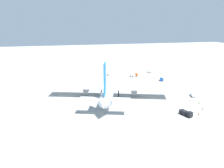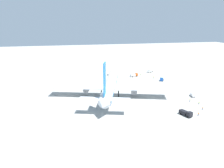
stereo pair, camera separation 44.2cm
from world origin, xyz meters
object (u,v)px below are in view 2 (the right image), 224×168
object	(u,v)px
ground_worker_0	(198,114)
traffic_cone_3	(186,111)
airliner	(110,85)
service_truck_3	(134,75)
service_truck_4	(186,113)
ground_worker_4	(140,74)
traffic_cone_1	(179,109)
traffic_cone_2	(69,82)
traffic_cone_0	(181,96)
ground_worker_3	(199,103)
ground_worker_2	(154,77)
ground_worker_5	(190,100)
baggage_cart_0	(109,75)
service_truck_0	(162,79)
ground_worker_1	(203,108)
service_van	(193,95)
service_truck_2	(150,71)

from	to	relation	value
ground_worker_0	traffic_cone_3	xyz separation A→B (m)	(6.23, 2.83, -0.55)
airliner	service_truck_3	world-z (taller)	airliner
service_truck_4	ground_worker_0	xyz separation A→B (m)	(-1.06, -5.91, -0.56)
ground_worker_4	traffic_cone_3	world-z (taller)	ground_worker_4
traffic_cone_1	traffic_cone_2	world-z (taller)	same
service_truck_3	traffic_cone_2	distance (m)	51.73
traffic_cone_0	traffic_cone_1	world-z (taller)	same
service_truck_3	ground_worker_3	distance (m)	68.37
traffic_cone_2	traffic_cone_0	bearing A→B (deg)	-126.33
ground_worker_2	ground_worker_5	xyz separation A→B (m)	(-53.28, 1.55, -0.08)
service_truck_4	baggage_cart_0	size ratio (longest dim) A/B	2.27
service_truck_0	service_truck_3	xyz separation A→B (m)	(16.99, 16.02, -0.05)
ground_worker_4	traffic_cone_2	xyz separation A→B (m)	(-9.86, 57.72, -0.56)
ground_worker_1	ground_worker_5	bearing A→B (deg)	-1.74
ground_worker_4	ground_worker_5	bearing A→B (deg)	-175.65
service_truck_0	service_truck_4	xyz separation A→B (m)	(-62.31, 17.42, -0.06)
ground_worker_4	traffic_cone_1	bearing A→B (deg)	174.80
ground_worker_3	traffic_cone_3	distance (m)	14.04
ground_worker_0	ground_worker_1	distance (m)	8.89
baggage_cart_0	ground_worker_3	distance (m)	82.07
airliner	ground_worker_3	bearing A→B (deg)	-119.93
traffic_cone_0	traffic_cone_3	size ratio (longest dim) A/B	1.00
service_van	ground_worker_5	size ratio (longest dim) A/B	2.69
service_truck_0	ground_worker_0	world-z (taller)	service_truck_0
ground_worker_0	traffic_cone_1	xyz separation A→B (m)	(8.44, 4.91, -0.55)
traffic_cone_0	service_truck_3	bearing A→B (deg)	12.11
airliner	ground_worker_5	xyz separation A→B (m)	(-19.82, -40.49, -5.70)
ground_worker_3	ground_worker_1	bearing A→B (deg)	159.66
service_truck_0	traffic_cone_1	size ratio (longest dim) A/B	9.45
baggage_cart_0	service_truck_0	bearing A→B (deg)	-125.96
service_van	traffic_cone_2	xyz separation A→B (m)	(48.33, 68.72, -0.76)
baggage_cart_0	ground_worker_4	xyz separation A→B (m)	(-5.16, -25.32, -0.00)
traffic_cone_0	traffic_cone_3	distance (m)	23.48
service_truck_2	baggage_cart_0	xyz separation A→B (m)	(-3.83, 37.63, -0.53)
service_truck_2	service_truck_4	xyz separation A→B (m)	(-91.47, 20.15, 0.01)
airliner	baggage_cart_0	world-z (taller)	airliner
ground_worker_2	ground_worker_3	xyz separation A→B (m)	(-58.12, -0.80, -0.07)
ground_worker_0	ground_worker_3	distance (m)	16.26
ground_worker_5	traffic_cone_3	xyz separation A→B (m)	(-11.99, 9.72, -0.56)
baggage_cart_0	traffic_cone_2	distance (m)	35.72
ground_worker_4	service_van	bearing A→B (deg)	-169.30
ground_worker_4	ground_worker_5	world-z (taller)	ground_worker_5
baggage_cart_0	traffic_cone_1	distance (m)	82.36
airliner	ground_worker_1	distance (m)	51.64
service_truck_3	ground_worker_0	distance (m)	80.48
traffic_cone_2	traffic_cone_1	bearing A→B (deg)	-142.05
service_truck_2	service_van	xyz separation A→B (m)	(-67.19, 1.31, -0.33)
service_truck_2	traffic_cone_1	xyz separation A→B (m)	(-84.09, 19.15, -1.09)
service_truck_3	ground_worker_4	bearing A→B (deg)	-63.71
service_truck_3	service_truck_0	bearing A→B (deg)	-136.69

